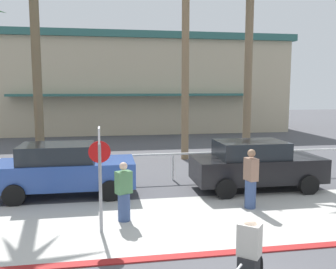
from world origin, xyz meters
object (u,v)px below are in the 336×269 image
Objects in this scene: palm_tree_4 at (186,22)px; pedestrian_0 at (251,181)px; stop_sign_bike_lane at (100,165)px; car_black_2 at (255,165)px; cyclist_teal_0 at (248,267)px; pedestrian_1 at (124,195)px; car_blue_1 at (64,169)px; palm_tree_5 at (250,25)px.

pedestrian_0 is (0.27, -7.66, -5.76)m from palm_tree_4.
stop_sign_bike_lane reaches higher than car_black_2.
palm_tree_4 is at bearing 82.27° from cyclist_teal_0.
pedestrian_1 is (-4.60, -2.29, -0.15)m from car_black_2.
cyclist_teal_0 is at bearing -67.57° from pedestrian_1.
stop_sign_bike_lane reaches higher than cyclist_teal_0.
car_black_2 is at bearing -3.48° from car_blue_1.
stop_sign_bike_lane is 0.58× the size of car_black_2.
palm_tree_4 is at bearing 92.04° from pedestrian_0.
cyclist_teal_0 is (-2.88, -6.46, -0.18)m from car_black_2.
palm_tree_5 is 5.51× the size of cyclist_teal_0.
stop_sign_bike_lane is at bearing -132.16° from palm_tree_5.
palm_tree_4 is 1.98× the size of car_blue_1.
cyclist_teal_0 is at bearing -56.61° from stop_sign_bike_lane.
pedestrian_1 is (-3.65, -0.41, -0.09)m from pedestrian_0.
palm_tree_4 is 5.80× the size of cyclist_teal_0.
car_blue_1 is 6.41m from car_black_2.
palm_tree_5 is at bearing 69.33° from pedestrian_0.
palm_tree_5 reaches higher than cyclist_teal_0.
stop_sign_bike_lane reaches higher than car_blue_1.
car_blue_1 is 2.52× the size of pedestrian_0.
pedestrian_1 is (1.80, -2.68, -0.15)m from car_blue_1.
cyclist_teal_0 is (3.52, -6.85, -0.18)m from car_blue_1.
cyclist_teal_0 is 4.97m from pedestrian_0.
palm_tree_4 reaches higher than pedestrian_1.
stop_sign_bike_lane is at bearing -130.69° from pedestrian_1.
palm_tree_5 is 4.74× the size of pedestrian_0.
car_blue_1 is (-5.18, -5.39, -5.70)m from palm_tree_4.
car_blue_1 is at bearing 109.94° from stop_sign_bike_lane.
car_black_2 is (6.39, -0.39, 0.00)m from car_blue_1.
palm_tree_4 reaches higher than car_blue_1.
car_black_2 reaches higher than cyclist_teal_0.
palm_tree_4 is 13.68m from cyclist_teal_0.
palm_tree_4 is at bearing 65.63° from stop_sign_bike_lane.
car_blue_1 is 7.70m from cyclist_teal_0.
pedestrian_0 is at bearing -116.65° from car_black_2.
pedestrian_1 is at bearing 49.31° from stop_sign_bike_lane.
car_black_2 is 2.93× the size of cyclist_teal_0.
palm_tree_5 is 1.88× the size of car_blue_1.
stop_sign_bike_lane is 1.62× the size of pedestrian_1.
car_black_2 is at bearing 29.83° from stop_sign_bike_lane.
pedestrian_0 is (-0.94, -1.88, -0.06)m from car_black_2.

